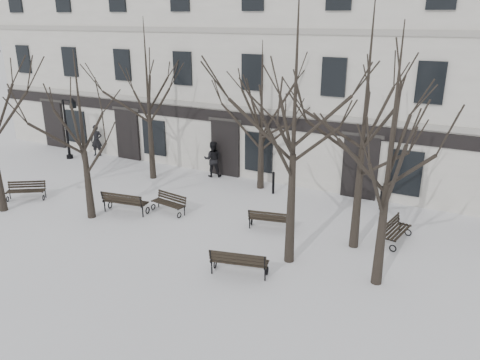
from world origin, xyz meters
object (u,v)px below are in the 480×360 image
Objects in this scene: tree_1 at (81,117)px; bench_0 at (26,190)px; tree_3 at (393,130)px; bench_1 at (125,202)px; bench_4 at (270,219)px; tree_2 at (295,95)px; bench_5 at (395,230)px; bench_2 at (239,261)px; lamp_post at (69,124)px; bench_3 at (169,202)px.

tree_1 reaches higher than bench_0.
bench_1 is (-10.67, 0.62, -4.37)m from tree_3.
tree_3 is at bearing 143.61° from bench_4.
bench_5 is (2.92, 3.16, -5.19)m from tree_2.
tree_2 is 5.38× the size of bench_0.
tree_3 is 16.35m from bench_0.
bench_2 is (7.62, -1.27, -3.73)m from tree_1.
tree_2 is 4.47× the size of bench_1.
tree_1 is 4.03× the size of bench_0.
tree_1 is 8.81m from tree_2.
lamp_post is at bearing 163.79° from tree_3.
tree_3 reaches higher than bench_2.
tree_3 is 4.66× the size of bench_0.
bench_2 is at bearing -9.44° from tree_1.
bench_2 is (11.71, -1.41, 0.05)m from bench_0.
bench_5 reaches higher than bench_0.
bench_2 reaches higher than bench_4.
bench_3 is (1.59, 0.98, -0.09)m from bench_1.
tree_3 is (11.64, 0.34, 0.67)m from tree_1.
bench_3 is at bearing -157.12° from bench_1.
bench_4 is at bearing -175.99° from bench_1.
tree_2 reaches higher than lamp_post.
bench_4 is 14.76m from lamp_post.
bench_4 is (7.08, 2.35, -3.78)m from tree_1.
bench_3 is (-9.07, 1.60, -4.46)m from tree_3.
tree_2 is 8.19m from bench_3.
bench_2 is 1.11× the size of bench_4.
bench_0 reaches higher than bench_3.
tree_3 is 10.24m from bench_3.
tree_2 is at bearing 146.84° from bench_5.
bench_3 is 0.94× the size of bench_5.
bench_3 is (6.66, 1.81, -0.01)m from bench_0.
tree_2 is at bearing 179.42° from tree_3.
bench_4 is (11.17, 2.21, 0.00)m from bench_0.
tree_2 reaches higher than bench_3.
bench_5 is (11.61, 3.53, -3.77)m from tree_1.
bench_4 is at bearing 156.27° from tree_3.
tree_3 reaches higher than tree_1.
tree_1 is at bearing 116.55° from bench_5.
bench_5 is at bearing 16.92° from tree_1.
bench_4 is (-1.61, 1.98, -5.20)m from tree_2.
bench_1 is 9.61m from lamp_post.
bench_0 is at bearing 178.04° from tree_1.
bench_2 is 3.66m from bench_4.
lamp_post is (-18.78, 2.28, 1.63)m from bench_5.
bench_4 is 0.98× the size of bench_5.
bench_1 is at bearing 44.84° from tree_1.
tree_2 is 17.14m from lamp_post.
tree_3 reaches higher than bench_4.
bench_3 is at bearing -18.49° from bench_0.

